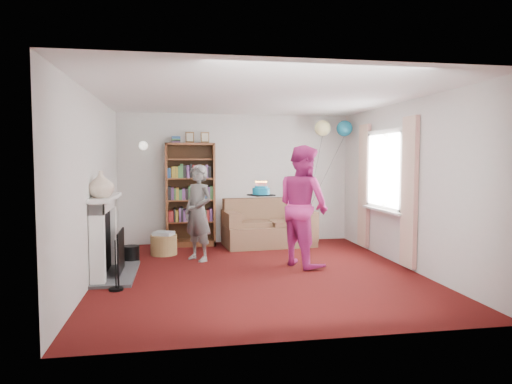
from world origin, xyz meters
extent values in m
plane|color=#360A08|center=(0.00, 0.00, 0.00)|extent=(5.00, 5.00, 0.00)
cube|color=silver|center=(0.00, 2.51, 1.25)|extent=(4.50, 0.02, 2.50)
cube|color=silver|center=(-2.26, 0.00, 1.25)|extent=(0.02, 5.00, 2.50)
cube|color=silver|center=(2.26, 0.00, 1.25)|extent=(0.02, 5.00, 2.50)
cube|color=white|center=(0.00, 0.00, 2.50)|extent=(4.50, 5.00, 0.01)
cube|color=#3F3F42|center=(-2.00, 0.20, 0.02)|extent=(0.55, 1.40, 0.04)
cube|color=white|center=(-2.15, -0.35, 0.53)|extent=(0.18, 0.14, 1.06)
cube|color=white|center=(-2.15, 0.75, 0.53)|extent=(0.18, 0.14, 1.06)
cube|color=white|center=(-2.15, 0.20, 1.00)|extent=(0.18, 1.24, 0.16)
cube|color=white|center=(-2.12, 0.20, 1.10)|extent=(0.28, 1.35, 0.05)
cube|color=black|center=(-2.17, 0.20, 0.48)|extent=(0.10, 0.80, 0.86)
cube|color=black|center=(-1.93, 0.20, 0.33)|extent=(0.02, 0.70, 0.60)
cylinder|color=black|center=(-1.90, -0.58, 0.32)|extent=(0.18, 0.18, 0.64)
cylinder|color=black|center=(-1.87, 1.00, 0.13)|extent=(0.26, 0.26, 0.26)
cube|color=white|center=(2.21, 0.60, 2.08)|extent=(0.08, 1.30, 0.08)
cube|color=white|center=(2.21, 0.60, 0.82)|extent=(0.08, 1.30, 0.08)
cube|color=white|center=(2.24, 0.60, 1.45)|extent=(0.01, 1.15, 1.20)
cube|color=white|center=(2.18, 0.60, 0.79)|extent=(0.14, 1.32, 0.04)
cube|color=beige|center=(2.20, -0.22, 1.15)|extent=(0.07, 0.38, 2.20)
cube|color=beige|center=(2.20, 1.42, 1.15)|extent=(0.07, 0.38, 2.20)
cylinder|color=gold|center=(-1.75, 2.45, 1.90)|extent=(0.04, 0.12, 0.04)
sphere|color=white|center=(-1.75, 2.36, 1.88)|extent=(0.16, 0.16, 0.16)
cube|color=#472B14|center=(-0.90, 2.46, 0.96)|extent=(0.91, 0.04, 1.93)
cube|color=brown|center=(-1.33, 2.27, 0.96)|extent=(0.04, 0.42, 1.93)
cube|color=brown|center=(-0.46, 2.27, 0.96)|extent=(0.04, 0.42, 1.93)
cube|color=brown|center=(-0.90, 2.27, 1.91)|extent=(0.91, 0.42, 0.04)
cube|color=brown|center=(-0.90, 2.27, 0.05)|extent=(0.91, 0.42, 0.10)
cube|color=brown|center=(-0.90, 2.27, 0.46)|extent=(0.83, 0.38, 0.03)
cube|color=brown|center=(-0.90, 2.27, 0.86)|extent=(0.83, 0.38, 0.02)
cube|color=brown|center=(-0.90, 2.27, 1.27)|extent=(0.83, 0.38, 0.02)
cube|color=brown|center=(-0.90, 2.27, 1.63)|extent=(0.83, 0.38, 0.02)
cube|color=maroon|center=(-1.15, 2.25, 1.99)|extent=(0.16, 0.22, 0.12)
cube|color=brown|center=(-0.90, 2.32, 2.04)|extent=(0.16, 0.02, 0.20)
cube|color=brown|center=(-0.61, 2.32, 2.04)|extent=(0.16, 0.02, 0.20)
cube|color=brown|center=(0.55, 2.00, 0.19)|extent=(1.66, 0.88, 0.39)
cube|color=brown|center=(0.55, 2.32, 0.54)|extent=(1.66, 0.24, 0.68)
cube|color=brown|center=(-0.16, 2.00, 0.39)|extent=(0.24, 0.83, 0.54)
cube|color=brown|center=(1.26, 2.00, 0.39)|extent=(0.24, 0.83, 0.54)
cube|color=brown|center=(0.18, 1.92, 0.42)|extent=(0.70, 0.58, 0.12)
cube|color=brown|center=(0.92, 1.92, 0.42)|extent=(0.70, 0.58, 0.12)
cylinder|color=olive|center=(-1.38, 1.49, 0.17)|extent=(0.45, 0.45, 0.34)
cube|color=beige|center=(-1.38, 1.49, 0.37)|extent=(0.31, 0.25, 0.06)
imported|color=black|center=(-0.81, 0.95, 0.77)|extent=(0.64, 0.67, 1.54)
imported|color=#AA226A|center=(0.75, 0.33, 0.92)|extent=(1.00, 1.10, 1.84)
cube|color=black|center=(0.15, 0.57, 1.07)|extent=(0.33, 0.33, 0.02)
cylinder|color=#0C698B|center=(0.15, 0.57, 1.13)|extent=(0.27, 0.27, 0.10)
cylinder|color=#0C698B|center=(0.15, 0.57, 1.19)|extent=(0.20, 0.20, 0.04)
cylinder|color=pink|center=(0.23, 0.57, 1.23)|extent=(0.01, 0.01, 0.09)
sphere|color=orange|center=(0.23, 0.57, 1.28)|extent=(0.02, 0.02, 0.02)
cylinder|color=pink|center=(0.22, 0.60, 1.23)|extent=(0.01, 0.01, 0.09)
sphere|color=orange|center=(0.22, 0.60, 1.28)|extent=(0.02, 0.02, 0.02)
cylinder|color=pink|center=(0.20, 0.63, 1.23)|extent=(0.01, 0.01, 0.09)
sphere|color=orange|center=(0.20, 0.63, 1.28)|extent=(0.02, 0.02, 0.02)
cylinder|color=pink|center=(0.16, 0.65, 1.23)|extent=(0.01, 0.01, 0.09)
sphere|color=orange|center=(0.16, 0.65, 1.28)|extent=(0.02, 0.02, 0.02)
cylinder|color=pink|center=(0.13, 0.65, 1.23)|extent=(0.01, 0.01, 0.09)
sphere|color=orange|center=(0.13, 0.65, 1.28)|extent=(0.02, 0.02, 0.02)
cylinder|color=pink|center=(0.10, 0.63, 1.23)|extent=(0.01, 0.01, 0.09)
sphere|color=orange|center=(0.10, 0.63, 1.28)|extent=(0.02, 0.02, 0.02)
cylinder|color=pink|center=(0.07, 0.60, 1.23)|extent=(0.01, 0.01, 0.09)
sphere|color=orange|center=(0.07, 0.60, 1.28)|extent=(0.02, 0.02, 0.02)
cylinder|color=pink|center=(0.06, 0.57, 1.23)|extent=(0.01, 0.01, 0.09)
sphere|color=orange|center=(0.06, 0.57, 1.28)|extent=(0.02, 0.02, 0.02)
cylinder|color=pink|center=(0.07, 0.53, 1.23)|extent=(0.01, 0.01, 0.09)
sphere|color=orange|center=(0.07, 0.53, 1.28)|extent=(0.02, 0.02, 0.02)
cylinder|color=pink|center=(0.10, 0.50, 1.23)|extent=(0.01, 0.01, 0.09)
sphere|color=orange|center=(0.10, 0.50, 1.28)|extent=(0.02, 0.02, 0.02)
cylinder|color=pink|center=(0.13, 0.49, 1.23)|extent=(0.01, 0.01, 0.09)
sphere|color=orange|center=(0.13, 0.49, 1.28)|extent=(0.02, 0.02, 0.02)
cylinder|color=pink|center=(0.16, 0.49, 1.23)|extent=(0.01, 0.01, 0.09)
sphere|color=orange|center=(0.16, 0.49, 1.28)|extent=(0.02, 0.02, 0.02)
cylinder|color=pink|center=(0.20, 0.50, 1.23)|extent=(0.01, 0.01, 0.09)
sphere|color=orange|center=(0.20, 0.50, 1.28)|extent=(0.02, 0.02, 0.02)
cylinder|color=pink|center=(0.22, 0.53, 1.23)|extent=(0.01, 0.01, 0.09)
sphere|color=orange|center=(0.22, 0.53, 1.28)|extent=(0.02, 0.02, 0.02)
sphere|color=#3F3F3F|center=(1.26, 1.80, 0.67)|extent=(0.02, 0.02, 0.02)
sphere|color=teal|center=(2.05, 2.04, 2.22)|extent=(0.30, 0.30, 0.30)
sphere|color=#EFE592|center=(1.61, 2.04, 2.22)|extent=(0.30, 0.30, 0.30)
imported|color=beige|center=(-2.12, -0.15, 1.30)|extent=(0.37, 0.37, 0.35)
camera|label=1|loc=(-1.13, -6.36, 1.63)|focal=32.00mm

